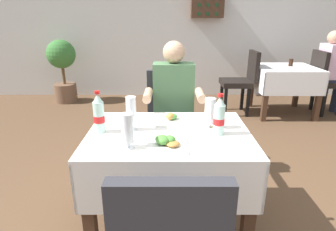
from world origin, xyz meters
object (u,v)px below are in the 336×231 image
object	(u,v)px
background_chair_right	(326,79)
background_table_tumbler	(290,62)
cola_bottle_primary	(218,117)
background_dining_table	(283,79)
seated_diner_far	(173,104)
beer_glass_right	(127,131)
wall_bottle_rack	(206,5)
chair_far_diner_seat	(168,117)
beer_glass_middle	(209,113)
background_chair_left	(241,79)
plate_far_diner	(171,119)
potted_plant_corner	(61,66)
beer_glass_left	(130,113)
main_dining_table	(168,156)
cola_bottle_secondary	(98,115)
plate_near_camera	(166,143)
background_patron	(331,68)

from	to	relation	value
background_chair_right	background_table_tumbler	distance (m)	0.61
cola_bottle_primary	background_dining_table	size ratio (longest dim) A/B	0.31
seated_diner_far	cola_bottle_primary	world-z (taller)	seated_diner_far
beer_glass_right	cola_bottle_primary	world-z (taller)	cola_bottle_primary
wall_bottle_rack	seated_diner_far	bearing A→B (deg)	-102.67
chair_far_diner_seat	cola_bottle_primary	bearing A→B (deg)	-68.77
seated_diner_far	beer_glass_middle	world-z (taller)	seated_diner_far
cola_bottle_primary	background_chair_left	xyz separation A→B (m)	(0.80, 2.54, -0.30)
plate_far_diner	background_chair_right	xyz separation A→B (m)	(2.40, 2.30, -0.20)
potted_plant_corner	background_table_tumbler	bearing A→B (deg)	-8.91
beer_glass_middle	wall_bottle_rack	xyz separation A→B (m)	(0.40, 3.41, 0.79)
background_dining_table	background_chair_left	world-z (taller)	background_chair_left
plate_far_diner	beer_glass_left	world-z (taller)	beer_glass_left
seated_diner_far	main_dining_table	bearing A→B (deg)	-93.66
main_dining_table	wall_bottle_rack	size ratio (longest dim) A/B	1.90
beer_glass_right	cola_bottle_secondary	world-z (taller)	cola_bottle_secondary
seated_diner_far	beer_glass_left	size ratio (longest dim) A/B	5.49
plate_near_camera	potted_plant_corner	xyz separation A→B (m)	(-1.83, 3.36, -0.12)
beer_glass_middle	background_chair_left	distance (m)	2.59
seated_diner_far	background_chair_left	distance (m)	2.12
plate_near_camera	beer_glass_right	bearing A→B (deg)	-174.66
beer_glass_left	wall_bottle_rack	xyz separation A→B (m)	(0.92, 3.45, 0.78)
beer_glass_right	background_dining_table	world-z (taller)	beer_glass_right
background_dining_table	cola_bottle_primary	bearing A→B (deg)	-119.81
cola_bottle_secondary	potted_plant_corner	world-z (taller)	potted_plant_corner
beer_glass_right	background_table_tumbler	bearing A→B (deg)	53.16
main_dining_table	background_dining_table	bearing A→B (deg)	54.71
chair_far_diner_seat	cola_bottle_primary	size ratio (longest dim) A/B	3.59
plate_near_camera	background_table_tumbler	bearing A→B (deg)	56.01
plate_far_diner	beer_glass_left	bearing A→B (deg)	-149.29
cola_bottle_primary	background_patron	bearing A→B (deg)	49.67
beer_glass_left	background_table_tumbler	bearing A→B (deg)	50.13
background_chair_right	cola_bottle_primary	bearing A→B (deg)	-129.68
plate_far_diner	background_chair_left	xyz separation A→B (m)	(1.10, 2.30, -0.20)
beer_glass_right	cola_bottle_secondary	size ratio (longest dim) A/B	0.75
beer_glass_middle	main_dining_table	bearing A→B (deg)	-164.92
seated_diner_far	background_table_tumbler	distance (m)	2.62
plate_near_camera	background_chair_left	bearing A→B (deg)	67.34
background_dining_table	potted_plant_corner	size ratio (longest dim) A/B	0.82
cola_bottle_secondary	background_patron	bearing A→B (deg)	40.57
seated_diner_far	cola_bottle_secondary	distance (m)	0.85
beer_glass_left	background_dining_table	distance (m)	3.20
main_dining_table	potted_plant_corner	size ratio (longest dim) A/B	0.98
beer_glass_middle	cola_bottle_secondary	world-z (taller)	cola_bottle_secondary
background_chair_right	background_patron	bearing A→B (deg)	0.00
potted_plant_corner	background_patron	bearing A→B (deg)	-8.53
seated_diner_far	beer_glass_right	distance (m)	0.96
beer_glass_middle	wall_bottle_rack	distance (m)	3.53
cola_bottle_primary	beer_glass_middle	bearing A→B (deg)	112.12
beer_glass_middle	background_dining_table	distance (m)	2.87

